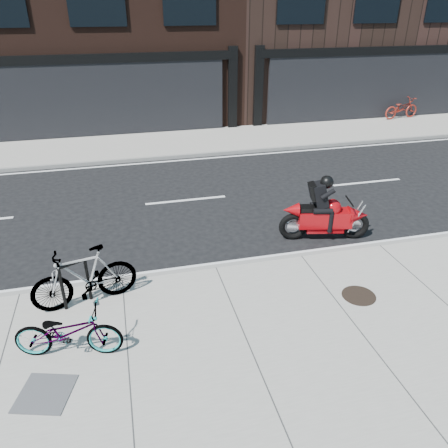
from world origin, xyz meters
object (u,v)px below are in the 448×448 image
object	(u,v)px
bicycle_rear	(84,277)
bicycle_far	(402,108)
utility_grate	(45,393)
manhole_cover	(359,296)
motorcycle	(329,214)
bike_rack	(75,280)
bicycle_front	(68,332)

from	to	relation	value
bicycle_rear	bicycle_far	world-z (taller)	bicycle_rear
utility_grate	manhole_cover	bearing A→B (deg)	10.41
motorcycle	manhole_cover	world-z (taller)	motorcycle
motorcycle	utility_grate	size ratio (longest dim) A/B	2.97
bike_rack	utility_grate	size ratio (longest dim) A/B	1.24
motorcycle	bicycle_far	world-z (taller)	motorcycle
motorcycle	bicycle_far	distance (m)	13.45
bike_rack	bicycle_rear	bearing A→B (deg)	-0.00
bike_rack	utility_grate	world-z (taller)	bike_rack
bike_rack	bicycle_front	world-z (taller)	bike_rack
bicycle_far	motorcycle	bearing A→B (deg)	131.29
bicycle_front	manhole_cover	world-z (taller)	bicycle_front
bicycle_front	manhole_cover	distance (m)	5.41
bicycle_rear	motorcycle	distance (m)	5.88
bicycle_front	manhole_cover	size ratio (longest dim) A/B	2.63
bicycle_far	bicycle_rear	bearing A→B (deg)	120.91
bicycle_rear	motorcycle	world-z (taller)	motorcycle
motorcycle	manhole_cover	bearing A→B (deg)	-90.02
bicycle_front	manhole_cover	bearing A→B (deg)	-75.66
bicycle_far	manhole_cover	distance (m)	15.77
bike_rack	motorcycle	world-z (taller)	motorcycle
manhole_cover	bicycle_rear	bearing A→B (deg)	168.23
bicycle_rear	bicycle_far	bearing A→B (deg)	117.39
bike_rack	utility_grate	xyz separation A→B (m)	(-0.39, -2.13, -0.54)
bicycle_front	utility_grate	world-z (taller)	bicycle_front
motorcycle	utility_grate	bearing A→B (deg)	-138.26
motorcycle	utility_grate	distance (m)	7.23
bicycle_rear	motorcycle	xyz separation A→B (m)	(5.70, 1.45, -0.04)
motorcycle	bicycle_front	bearing A→B (deg)	-142.67
motorcycle	bike_rack	bearing A→B (deg)	-154.14
bicycle_rear	utility_grate	size ratio (longest dim) A/B	2.61
bike_rack	bicycle_front	xyz separation A→B (m)	(-0.04, -1.35, -0.09)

